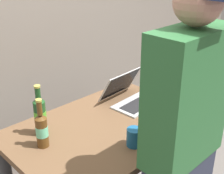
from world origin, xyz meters
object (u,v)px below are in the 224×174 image
at_px(beer_bottle_amber, 40,115).
at_px(person_figure, 181,155).
at_px(coffee_mug, 134,137).
at_px(laptop, 130,95).
at_px(beer_bottle_green, 42,129).

xyz_separation_m(beer_bottle_amber, person_figure, (0.28, -0.79, -0.00)).
bearing_deg(person_figure, coffee_mug, 83.90).
height_order(laptop, beer_bottle_amber, beer_bottle_amber).
distance_m(beer_bottle_green, person_figure, 0.76).
distance_m(beer_bottle_green, beer_bottle_amber, 0.13).
relative_size(beer_bottle_green, person_figure, 0.17).
height_order(laptop, beer_bottle_green, beer_bottle_green).
bearing_deg(beer_bottle_amber, laptop, -6.66).
height_order(beer_bottle_green, person_figure, person_figure).
relative_size(person_figure, coffee_mug, 14.03).
bearing_deg(laptop, beer_bottle_green, -177.48).
xyz_separation_m(laptop, person_figure, (-0.41, -0.71, 0.07)).
relative_size(laptop, coffee_mug, 3.01).
xyz_separation_m(laptop, beer_bottle_amber, (-0.69, 0.08, 0.08)).
bearing_deg(coffee_mug, person_figure, -96.10).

